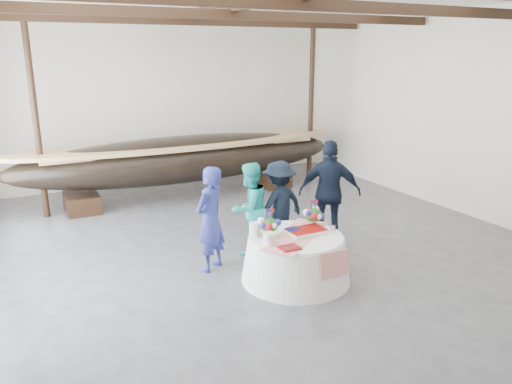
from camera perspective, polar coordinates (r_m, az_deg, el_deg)
floor at (r=9.41m, az=1.50°, el=-6.63°), size 10.00×12.00×0.01m
wall_back at (r=14.30m, az=-10.26°, el=10.23°), size 10.00×0.02×4.50m
wall_right at (r=12.01m, az=23.22°, el=8.17°), size 0.02×12.00×4.50m
pavilion_structure at (r=9.33m, az=-0.53°, el=18.36°), size 9.80×11.76×4.50m
longboat_display at (r=12.55m, az=-8.18°, el=3.80°), size 8.39×1.68×1.57m
banquet_table at (r=8.14m, az=4.56°, el=-7.50°), size 1.76×1.76×0.76m
tabletop_items at (r=8.04m, az=4.03°, el=-3.73°), size 1.63×1.43×0.40m
guest_woman_blue at (r=8.35m, az=-5.27°, el=-3.08°), size 0.78×0.72×1.79m
guest_woman_teal at (r=9.03m, az=-0.75°, el=-1.89°), size 0.99×0.89×1.69m
guest_man_left at (r=9.29m, az=2.64°, el=-1.47°), size 1.16×0.79×1.66m
guest_man_right at (r=9.57m, az=8.42°, el=-0.05°), size 1.25×1.05×2.00m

